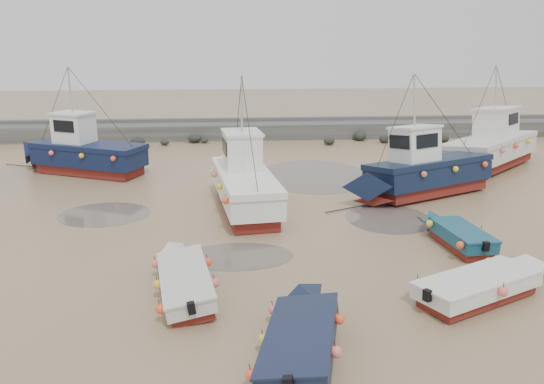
{
  "coord_description": "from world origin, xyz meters",
  "views": [
    {
      "loc": [
        -1.94,
        -19.86,
        8.17
      ],
      "look_at": [
        -0.38,
        2.43,
        1.4
      ],
      "focal_mm": 35.0,
      "sensor_mm": 36.0,
      "label": 1
    }
  ],
  "objects": [
    {
      "name": "dinghy_3",
      "position": [
        5.93,
        -5.11,
        0.54
      ],
      "size": [
        6.26,
        3.57,
        1.43
      ],
      "rotation": [
        0.0,
        0.0,
        -1.13
      ],
      "color": "maroon",
      "rests_on": "ground"
    },
    {
      "name": "puddle_b",
      "position": [
        4.96,
        2.52,
        0.0
      ],
      "size": [
        3.9,
        3.9,
        0.01
      ],
      "primitive_type": "cylinder",
      "color": "#5C524A",
      "rests_on": "ground"
    },
    {
      "name": "seawall",
      "position": [
        0.05,
        21.99,
        0.63
      ],
      "size": [
        60.0,
        4.92,
        1.5
      ],
      "color": "#5E5E5A",
      "rests_on": "ground"
    },
    {
      "name": "ground",
      "position": [
        0.0,
        0.0,
        0.0
      ],
      "size": [
        120.0,
        120.0,
        0.0
      ],
      "primitive_type": "plane",
      "color": "#A07F5F",
      "rests_on": "ground"
    },
    {
      "name": "person",
      "position": [
        -1.96,
        7.2,
        0.0
      ],
      "size": [
        0.76,
        0.64,
        1.77
      ],
      "primitive_type": "imported",
      "rotation": [
        0.0,
        0.0,
        3.55
      ],
      "color": "#171932",
      "rests_on": "ground"
    },
    {
      "name": "cabin_boat_2",
      "position": [
        7.54,
        5.79,
        1.35
      ],
      "size": [
        9.55,
        5.56,
        6.22
      ],
      "rotation": [
        0.0,
        0.0,
        2.0
      ],
      "color": "maroon",
      "rests_on": "ground"
    },
    {
      "name": "puddle_c",
      "position": [
        -8.13,
        3.99,
        0.0
      ],
      "size": [
        4.24,
        4.24,
        0.01
      ],
      "primitive_type": "cylinder",
      "color": "#5C524A",
      "rests_on": "ground"
    },
    {
      "name": "dinghy_0",
      "position": [
        -3.64,
        -3.97,
        0.54
      ],
      "size": [
        2.42,
        6.41,
        1.43
      ],
      "rotation": [
        0.0,
        0.0,
        0.18
      ],
      "color": "maroon",
      "rests_on": "ground"
    },
    {
      "name": "puddle_a",
      "position": [
        -1.93,
        -1.28,
        0.0
      ],
      "size": [
        4.25,
        4.25,
        0.01
      ],
      "primitive_type": "cylinder",
      "color": "#5C524A",
      "rests_on": "ground"
    },
    {
      "name": "dinghy_1",
      "position": [
        -0.19,
        -7.64,
        0.54
      ],
      "size": [
        2.92,
        6.23,
        1.43
      ],
      "rotation": [
        0.0,
        0.0,
        -0.24
      ],
      "color": "maroon",
      "rests_on": "ground"
    },
    {
      "name": "cabin_boat_1",
      "position": [
        -1.62,
        4.72,
        1.34
      ],
      "size": [
        3.51,
        10.18,
        6.22
      ],
      "rotation": [
        0.0,
        0.0,
        0.14
      ],
      "color": "maroon",
      "rests_on": "ground"
    },
    {
      "name": "cabin_boat_0",
      "position": [
        -11.23,
        11.84,
        1.35
      ],
      "size": [
        9.58,
        5.38,
        6.22
      ],
      "rotation": [
        0.0,
        0.0,
        1.16
      ],
      "color": "maroon",
      "rests_on": "ground"
    },
    {
      "name": "puddle_d",
      "position": [
        2.69,
        10.28,
        0.0
      ],
      "size": [
        6.69,
        6.69,
        0.01
      ],
      "primitive_type": "cylinder",
      "color": "#5C524A",
      "rests_on": "ground"
    },
    {
      "name": "cabin_boat_3",
      "position": [
        14.4,
        11.88,
        1.32
      ],
      "size": [
        9.07,
        8.16,
        6.22
      ],
      "rotation": [
        0.0,
        0.0,
        -0.86
      ],
      "color": "maroon",
      "rests_on": "ground"
    },
    {
      "name": "dinghy_2",
      "position": [
        6.75,
        -0.77,
        0.56
      ],
      "size": [
        2.03,
        5.22,
        1.43
      ],
      "rotation": [
        0.0,
        0.0,
        0.14
      ],
      "color": "maroon",
      "rests_on": "ground"
    }
  ]
}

